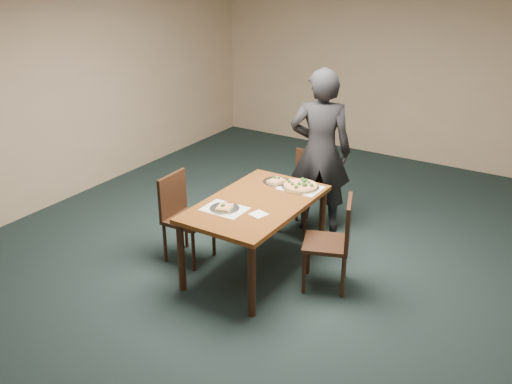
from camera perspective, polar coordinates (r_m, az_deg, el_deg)
The scene contains 13 objects.
ground at distance 5.89m, azimuth -0.03°, elevation -7.40°, with size 8.00×8.00×0.00m, color black.
room_shell at distance 5.23m, azimuth -0.04°, elevation 9.25°, with size 8.00×8.00×8.00m.
dining_table at distance 5.54m, azimuth 0.00°, elevation -1.83°, with size 0.90×1.50×0.75m.
chair_far at distance 6.46m, azimuth 4.96°, elevation 0.47°, with size 0.47×0.47×0.91m.
chair_left at distance 5.88m, azimuth -7.40°, elevation -2.02°, with size 0.43×0.43×0.91m.
chair_right at distance 5.37m, azimuth 7.89°, elevation -4.60°, with size 0.54×0.54×0.91m.
diner at distance 6.34m, azimuth 6.45°, elevation 4.02°, with size 0.68×0.45×1.87m, color black.
placemat_main at distance 5.83m, azimuth 4.47°, elevation 0.43°, with size 0.42×0.32×0.00m, color white.
placemat_near at distance 5.35m, azimuth -3.16°, elevation -1.70°, with size 0.40×0.30×0.00m, color white.
pizza_pan at distance 5.82m, azimuth 4.49°, elevation 0.64°, with size 0.38×0.38×0.07m.
slice_plate_near at distance 5.34m, azimuth -3.16°, elevation -1.58°, with size 0.28×0.28×0.05m.
slice_plate_far at distance 5.95m, azimuth 2.05°, elevation 1.09°, with size 0.28×0.28×0.06m.
napkin at distance 5.23m, azimuth 0.26°, elevation -2.24°, with size 0.14×0.14×0.01m, color white.
Camera 1 is at (2.70, -4.30, 3.00)m, focal length 40.00 mm.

